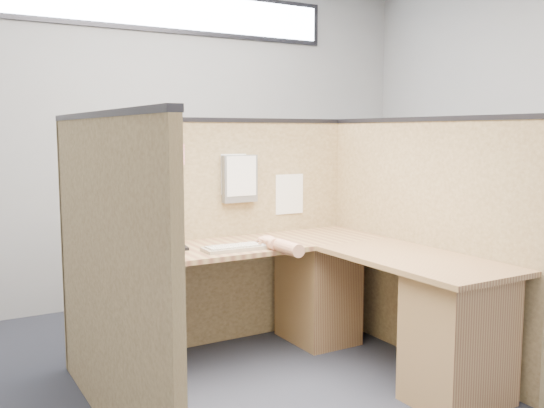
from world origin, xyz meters
TOP-DOWN VIEW (x-y plane):
  - floor at (0.00, 0.00)m, footprint 5.00×5.00m
  - wall_back at (0.00, 2.25)m, footprint 5.00×0.00m
  - clerestory_window at (0.00, 2.23)m, footprint 3.30×0.04m
  - cubicle_partitions at (0.00, 0.43)m, footprint 2.06×1.83m
  - l_desk at (0.18, 0.29)m, footprint 1.95×1.75m
  - laptop at (-0.50, 0.85)m, footprint 0.36×0.36m
  - keyboard at (-0.09, 0.52)m, footprint 0.45×0.16m
  - mouse at (0.08, 0.48)m, footprint 0.13×0.10m
  - hand_forearm at (0.09, 0.33)m, footprint 0.12×0.42m
  - blue_poster at (-0.76, 0.97)m, footprint 0.18×0.02m
  - american_flag at (-0.38, 0.96)m, footprint 0.21×0.01m
  - file_holder at (0.14, 0.94)m, footprint 0.25×0.05m
  - paper_left at (0.09, 0.97)m, footprint 0.21×0.03m
  - paper_right at (0.55, 0.97)m, footprint 0.22×0.01m

SIDE VIEW (x-z plane):
  - floor at x=0.00m, z-range 0.00..0.00m
  - l_desk at x=0.18m, z-range 0.03..0.76m
  - keyboard at x=-0.09m, z-range 0.73..0.76m
  - mouse at x=0.08m, z-range 0.73..0.78m
  - cubicle_partitions at x=0.00m, z-range 0.00..1.53m
  - hand_forearm at x=0.09m, z-range 0.73..0.81m
  - laptop at x=-0.50m, z-range 0.67..0.91m
  - paper_right at x=0.55m, z-range 0.85..1.14m
  - file_holder at x=0.14m, z-range 0.96..1.28m
  - paper_left at x=0.09m, z-range 1.02..1.29m
  - blue_poster at x=-0.76m, z-range 1.13..1.37m
  - american_flag at x=-0.38m, z-range 1.10..1.46m
  - wall_back at x=0.00m, z-range -1.10..3.90m
  - clerestory_window at x=0.00m, z-range 2.26..2.64m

